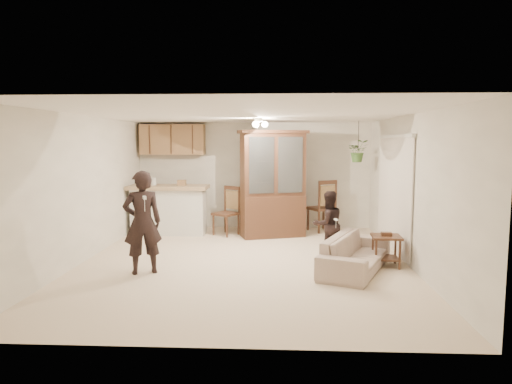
{
  "coord_description": "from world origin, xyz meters",
  "views": [
    {
      "loc": [
        0.57,
        -7.58,
        2.06
      ],
      "look_at": [
        0.19,
        0.4,
        1.17
      ],
      "focal_mm": 32.0,
      "sensor_mm": 36.0,
      "label": 1
    }
  ],
  "objects_px": {
    "child": "(328,220)",
    "chair_hutch_right": "(321,217)",
    "adult": "(142,216)",
    "sofa": "(356,248)",
    "chair_bar": "(189,220)",
    "china_hutch": "(273,185)",
    "chair_hutch_left": "(226,221)",
    "side_table": "(386,250)"
  },
  "relations": [
    {
      "from": "china_hutch",
      "to": "chair_bar",
      "type": "xyz_separation_m",
      "value": [
        -1.91,
        0.41,
        -0.85
      ]
    },
    {
      "from": "side_table",
      "to": "chair_bar",
      "type": "height_order",
      "value": "chair_bar"
    },
    {
      "from": "child",
      "to": "chair_hutch_right",
      "type": "height_order",
      "value": "child"
    },
    {
      "from": "china_hutch",
      "to": "chair_hutch_right",
      "type": "distance_m",
      "value": 1.52
    },
    {
      "from": "sofa",
      "to": "chair_hutch_left",
      "type": "bearing_deg",
      "value": 65.52
    },
    {
      "from": "china_hutch",
      "to": "chair_hutch_right",
      "type": "bearing_deg",
      "value": 13.7
    },
    {
      "from": "china_hutch",
      "to": "chair_bar",
      "type": "distance_m",
      "value": 2.14
    },
    {
      "from": "china_hutch",
      "to": "chair_hutch_right",
      "type": "height_order",
      "value": "china_hutch"
    },
    {
      "from": "sofa",
      "to": "chair_hutch_right",
      "type": "relative_size",
      "value": 1.57
    },
    {
      "from": "adult",
      "to": "side_table",
      "type": "relative_size",
      "value": 3.16
    },
    {
      "from": "child",
      "to": "side_table",
      "type": "distance_m",
      "value": 1.11
    },
    {
      "from": "china_hutch",
      "to": "side_table",
      "type": "xyz_separation_m",
      "value": [
        1.9,
        -2.3,
        -0.87
      ]
    },
    {
      "from": "side_table",
      "to": "chair_bar",
      "type": "distance_m",
      "value": 4.68
    },
    {
      "from": "adult",
      "to": "child",
      "type": "xyz_separation_m",
      "value": [
        2.98,
        1.1,
        -0.22
      ]
    },
    {
      "from": "child",
      "to": "chair_hutch_right",
      "type": "relative_size",
      "value": 1.13
    },
    {
      "from": "chair_bar",
      "to": "china_hutch",
      "type": "bearing_deg",
      "value": -21.51
    },
    {
      "from": "chair_bar",
      "to": "chair_hutch_right",
      "type": "height_order",
      "value": "chair_hutch_right"
    },
    {
      "from": "china_hutch",
      "to": "chair_hutch_left",
      "type": "xyz_separation_m",
      "value": [
        -1.03,
        0.11,
        -0.83
      ]
    },
    {
      "from": "chair_hutch_left",
      "to": "chair_hutch_right",
      "type": "relative_size",
      "value": 0.9
    },
    {
      "from": "sofa",
      "to": "chair_bar",
      "type": "bearing_deg",
      "value": 71.39
    },
    {
      "from": "chair_bar",
      "to": "side_table",
      "type": "bearing_deg",
      "value": -44.72
    },
    {
      "from": "sofa",
      "to": "chair_hutch_right",
      "type": "height_order",
      "value": "chair_hutch_right"
    },
    {
      "from": "adult",
      "to": "child",
      "type": "relative_size",
      "value": 1.33
    },
    {
      "from": "adult",
      "to": "chair_hutch_right",
      "type": "bearing_deg",
      "value": -153.97
    },
    {
      "from": "chair_hutch_left",
      "to": "side_table",
      "type": "bearing_deg",
      "value": -4.32
    },
    {
      "from": "side_table",
      "to": "chair_hutch_right",
      "type": "distance_m",
      "value": 3.06
    },
    {
      "from": "child",
      "to": "china_hutch",
      "type": "distance_m",
      "value": 2.1
    },
    {
      "from": "child",
      "to": "chair_hutch_left",
      "type": "bearing_deg",
      "value": -65.48
    },
    {
      "from": "chair_bar",
      "to": "chair_hutch_left",
      "type": "height_order",
      "value": "chair_hutch_left"
    },
    {
      "from": "adult",
      "to": "child",
      "type": "bearing_deg",
      "value": 177.46
    },
    {
      "from": "adult",
      "to": "chair_hutch_left",
      "type": "height_order",
      "value": "adult"
    },
    {
      "from": "sofa",
      "to": "chair_bar",
      "type": "xyz_separation_m",
      "value": [
        -3.27,
        2.97,
        -0.09
      ]
    },
    {
      "from": "adult",
      "to": "chair_bar",
      "type": "relative_size",
      "value": 1.83
    },
    {
      "from": "sofa",
      "to": "chair_bar",
      "type": "distance_m",
      "value": 4.42
    },
    {
      "from": "side_table",
      "to": "adult",
      "type": "bearing_deg",
      "value": -171.33
    },
    {
      "from": "sofa",
      "to": "adult",
      "type": "xyz_separation_m",
      "value": [
        -3.35,
        -0.33,
        0.53
      ]
    },
    {
      "from": "chair_bar",
      "to": "chair_hutch_left",
      "type": "xyz_separation_m",
      "value": [
        0.88,
        -0.31,
        0.02
      ]
    },
    {
      "from": "sofa",
      "to": "china_hutch",
      "type": "bearing_deg",
      "value": 51.64
    },
    {
      "from": "side_table",
      "to": "chair_hutch_right",
      "type": "bearing_deg",
      "value": 104.92
    },
    {
      "from": "china_hutch",
      "to": "chair_bar",
      "type": "relative_size",
      "value": 2.33
    },
    {
      "from": "china_hutch",
      "to": "chair_hutch_left",
      "type": "relative_size",
      "value": 2.14
    },
    {
      "from": "adult",
      "to": "chair_hutch_right",
      "type": "xyz_separation_m",
      "value": [
        3.1,
        3.55,
        -0.56
      ]
    }
  ]
}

